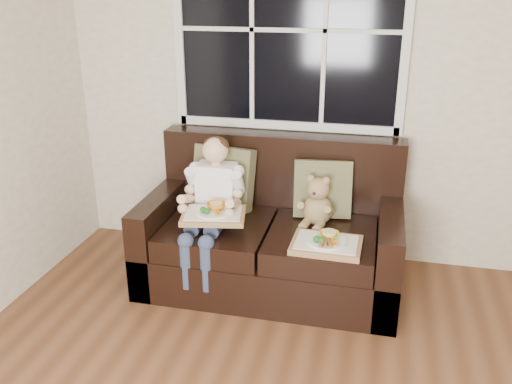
% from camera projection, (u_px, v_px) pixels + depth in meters
% --- Properties ---
extents(room_walls, '(4.52, 5.02, 2.71)m').
position_uv_depth(room_walls, '(381.00, 146.00, 1.28)').
color(room_walls, beige).
rests_on(room_walls, ground).
extents(window_back, '(1.62, 0.04, 1.37)m').
position_uv_depth(window_back, '(288.00, 30.00, 3.65)').
color(window_back, black).
rests_on(window_back, room_walls).
extents(loveseat, '(1.70, 0.92, 0.96)m').
position_uv_depth(loveseat, '(273.00, 238.00, 3.72)').
color(loveseat, black).
rests_on(loveseat, ground).
extents(pillow_left, '(0.47, 0.28, 0.45)m').
position_uv_depth(pillow_left, '(223.00, 177.00, 3.81)').
color(pillow_left, brown).
rests_on(pillow_left, loveseat).
extents(pillow_right, '(0.41, 0.23, 0.40)m').
position_uv_depth(pillow_right, '(323.00, 189.00, 3.67)').
color(pillow_right, brown).
rests_on(pillow_right, loveseat).
extents(child, '(0.38, 0.59, 0.86)m').
position_uv_depth(child, '(212.00, 195.00, 3.57)').
color(child, white).
rests_on(child, loveseat).
extents(teddy_bear, '(0.22, 0.27, 0.35)m').
position_uv_depth(teddy_bear, '(317.00, 204.00, 3.56)').
color(teddy_bear, '#9F8754').
rests_on(teddy_bear, loveseat).
extents(tray_left, '(0.45, 0.37, 0.09)m').
position_uv_depth(tray_left, '(214.00, 214.00, 3.45)').
color(tray_left, '#B0844F').
rests_on(tray_left, child).
extents(tray_right, '(0.43, 0.33, 0.10)m').
position_uv_depth(tray_right, '(326.00, 243.00, 3.27)').
color(tray_right, '#B0844F').
rests_on(tray_right, loveseat).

